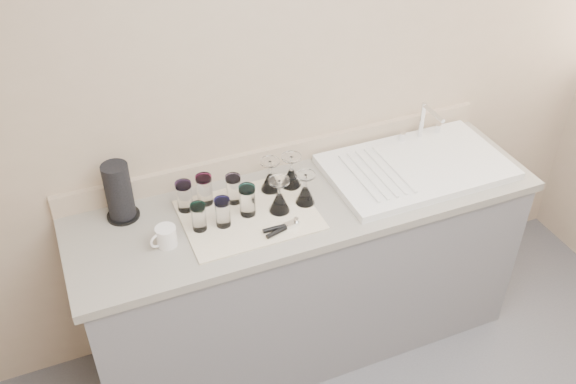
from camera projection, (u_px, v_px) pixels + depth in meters
name	position (u px, v px, depth m)	size (l,w,h in m)	color
room_envelope	(519.00, 267.00, 1.50)	(3.54, 3.50, 2.52)	#515156
counter_unit	(305.00, 273.00, 3.05)	(2.06, 0.62, 0.90)	slate
sink_unit	(416.00, 166.00, 2.94)	(0.82, 0.50, 0.22)	white
dish_towel	(249.00, 215.00, 2.68)	(0.55, 0.42, 0.01)	white
tumbler_teal	(184.00, 196.00, 2.66)	(0.07, 0.07, 0.14)	white
tumbler_cyan	(205.00, 189.00, 2.70)	(0.07, 0.07, 0.14)	white
tumbler_purple	(234.00, 189.00, 2.71)	(0.07, 0.07, 0.13)	white
tumbler_magenta	(199.00, 217.00, 2.57)	(0.06, 0.06, 0.12)	white
tumbler_blue	(223.00, 212.00, 2.58)	(0.06, 0.06, 0.13)	white
tumbler_lavender	(247.00, 200.00, 2.64)	(0.07, 0.07, 0.14)	white
goblet_back_left	(270.00, 180.00, 2.78)	(0.08, 0.08, 0.15)	white
goblet_back_right	(291.00, 176.00, 2.81)	(0.09, 0.09, 0.15)	white
goblet_front_left	(279.00, 200.00, 2.67)	(0.09, 0.09, 0.16)	white
goblet_front_right	(305.00, 193.00, 2.71)	(0.08, 0.08, 0.15)	white
can_opener	(282.00, 228.00, 2.59)	(0.15, 0.06, 0.02)	silver
white_mug	(166.00, 237.00, 2.51)	(0.12, 0.10, 0.08)	white
paper_towel_roll	(119.00, 192.00, 2.60)	(0.14, 0.14, 0.26)	black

